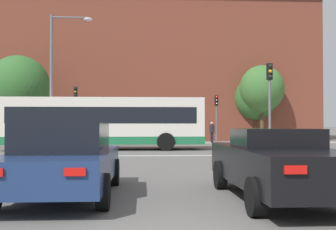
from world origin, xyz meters
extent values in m
cube|color=silver|center=(0.00, 15.29, 0.00)|extent=(8.34, 0.30, 0.01)
cube|color=#A09B91|center=(0.00, 28.82, 0.01)|extent=(69.26, 2.50, 0.01)
cube|color=brown|center=(-2.54, 39.84, 6.45)|extent=(36.31, 15.05, 12.89)
cube|color=#4C4F56|center=(-2.54, 39.84, 13.83)|extent=(37.03, 15.66, 1.88)
cube|color=brown|center=(4.75, 43.02, 15.70)|extent=(0.90, 0.90, 1.86)
cube|color=navy|center=(-2.19, 4.32, 0.62)|extent=(1.95, 4.77, 0.60)
cube|color=black|center=(-2.19, 4.28, 1.21)|extent=(1.67, 2.15, 0.59)
cylinder|color=black|center=(-3.12, 5.80, 0.32)|extent=(0.22, 0.64, 0.64)
cylinder|color=black|center=(-1.26, 5.80, 0.32)|extent=(0.22, 0.64, 0.64)
cylinder|color=black|center=(-1.25, 2.85, 0.32)|extent=(0.22, 0.64, 0.64)
cube|color=red|center=(-1.58, 1.92, 0.77)|extent=(0.32, 0.05, 0.12)
cube|color=black|center=(2.07, 3.68, 0.67)|extent=(1.83, 4.71, 0.70)
cube|color=black|center=(2.07, 3.80, 1.20)|extent=(1.55, 1.42, 0.37)
cylinder|color=black|center=(1.20, 5.13, 0.32)|extent=(0.23, 0.64, 0.64)
cylinder|color=black|center=(2.92, 5.14, 0.32)|extent=(0.23, 0.64, 0.64)
cylinder|color=black|center=(1.22, 2.21, 0.32)|extent=(0.23, 0.64, 0.64)
cube|color=red|center=(1.53, 1.30, 0.85)|extent=(0.32, 0.05, 0.12)
cube|color=silver|center=(-2.81, 20.08, 1.66)|extent=(11.37, 2.57, 2.62)
cube|color=#1E7042|center=(-2.81, 20.08, 0.57)|extent=(11.39, 2.59, 0.44)
cube|color=black|center=(-2.81, 20.08, 1.97)|extent=(10.46, 2.60, 0.90)
cylinder|color=black|center=(-6.33, 18.84, 0.50)|extent=(1.00, 0.28, 1.00)
cylinder|color=black|center=(-6.33, 21.31, 0.50)|extent=(1.00, 0.28, 1.00)
cylinder|color=black|center=(0.72, 18.84, 0.50)|extent=(1.00, 0.28, 1.00)
cylinder|color=black|center=(0.72, 21.31, 0.50)|extent=(1.00, 0.28, 1.00)
cylinder|color=slate|center=(5.59, 15.64, 1.82)|extent=(0.12, 0.12, 3.63)
cube|color=black|center=(5.59, 15.64, 4.03)|extent=(0.26, 0.20, 0.80)
sphere|color=black|center=(5.59, 15.51, 4.29)|extent=(0.17, 0.17, 0.17)
sphere|color=orange|center=(5.59, 15.51, 4.03)|extent=(0.17, 0.17, 0.17)
sphere|color=black|center=(5.59, 15.51, 3.78)|extent=(0.17, 0.17, 0.17)
cylinder|color=slate|center=(-5.72, 28.20, 1.78)|extent=(0.12, 0.12, 3.55)
cube|color=black|center=(-5.72, 28.20, 3.95)|extent=(0.26, 0.20, 0.80)
sphere|color=black|center=(-5.72, 28.07, 4.21)|extent=(0.17, 0.17, 0.17)
sphere|color=orange|center=(-5.72, 28.07, 3.95)|extent=(0.17, 0.17, 0.17)
sphere|color=black|center=(-5.72, 28.07, 3.70)|extent=(0.17, 0.17, 0.17)
cylinder|color=slate|center=(5.25, 28.50, 1.48)|extent=(0.12, 0.12, 2.95)
cube|color=black|center=(5.25, 28.50, 3.35)|extent=(0.26, 0.20, 0.80)
sphere|color=red|center=(5.25, 28.37, 3.61)|extent=(0.17, 0.17, 0.17)
sphere|color=black|center=(5.25, 28.37, 3.35)|extent=(0.17, 0.17, 0.17)
sphere|color=black|center=(5.25, 28.37, 3.10)|extent=(0.17, 0.17, 0.17)
cylinder|color=slate|center=(-5.79, 19.87, 3.88)|extent=(0.16, 0.16, 7.75)
cylinder|color=slate|center=(-4.75, 19.87, 7.60)|extent=(2.08, 0.10, 0.10)
ellipsoid|color=#B2B2B7|center=(-3.71, 19.87, 7.50)|extent=(0.50, 0.36, 0.22)
cylinder|color=black|center=(4.94, 28.52, 0.40)|extent=(0.13, 0.13, 0.80)
cylinder|color=black|center=(4.87, 28.68, 0.40)|extent=(0.13, 0.13, 0.80)
cube|color=#232328|center=(4.91, 28.60, 1.12)|extent=(0.37, 0.46, 0.63)
sphere|color=tan|center=(4.91, 28.60, 1.55)|extent=(0.24, 0.24, 0.24)
cylinder|color=brown|center=(2.74, 28.47, 0.41)|extent=(0.13, 0.13, 0.82)
cylinder|color=brown|center=(2.69, 28.63, 0.41)|extent=(0.13, 0.13, 0.82)
cube|color=#232328|center=(2.72, 28.55, 1.14)|extent=(0.33, 0.45, 0.65)
sphere|color=tan|center=(2.72, 28.55, 1.59)|extent=(0.25, 0.25, 0.25)
cylinder|color=#4C3823|center=(9.43, 32.33, 1.10)|extent=(0.36, 0.36, 2.21)
ellipsoid|color=#33662D|center=(9.43, 32.33, 3.78)|extent=(3.70, 3.70, 3.89)
cylinder|color=#4C3823|center=(-10.19, 28.84, 1.11)|extent=(0.36, 0.36, 2.21)
ellipsoid|color=#33662D|center=(-10.19, 28.84, 4.28)|extent=(4.85, 4.85, 5.10)
cylinder|color=#4C3823|center=(9.68, 31.17, 1.46)|extent=(0.36, 0.36, 2.92)
ellipsoid|color=#3D7033|center=(9.68, 31.17, 4.54)|extent=(3.83, 3.83, 4.02)
camera|label=1|loc=(-0.58, -4.41, 1.48)|focal=45.00mm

